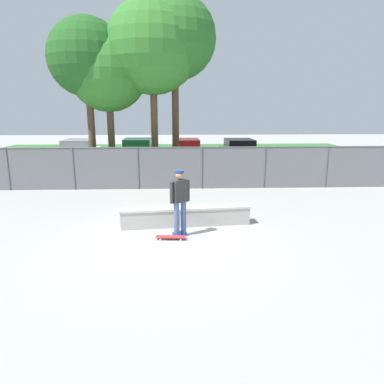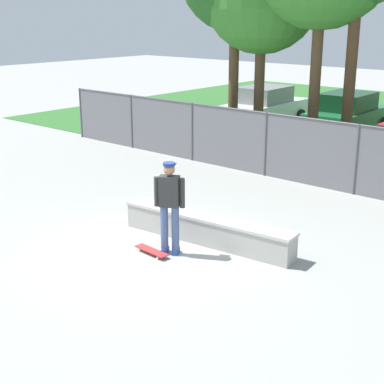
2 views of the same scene
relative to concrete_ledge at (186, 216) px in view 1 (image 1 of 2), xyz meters
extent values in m
plane|color=#9E9E99|center=(-0.55, -1.24, -0.29)|extent=(80.00, 80.00, 0.00)
cube|color=#336B2D|center=(-0.55, 15.33, -0.28)|extent=(31.37, 20.00, 0.02)
cube|color=#A8A59E|center=(0.00, 0.00, -0.03)|extent=(3.87, 0.83, 0.51)
cube|color=beige|center=(0.00, 0.00, 0.25)|extent=(3.91, 0.88, 0.06)
cube|color=#2647A5|center=(-0.29, -0.93, -0.24)|extent=(0.22, 0.28, 0.10)
cube|color=#2647A5|center=(-0.10, -0.82, -0.24)|extent=(0.22, 0.28, 0.10)
cylinder|color=#475B89|center=(-0.27, -0.96, 0.25)|extent=(0.15, 0.15, 0.88)
cylinder|color=#475B89|center=(-0.08, -0.85, 0.25)|extent=(0.15, 0.15, 0.88)
cube|color=#2D2D2D|center=(-0.18, -0.90, 0.99)|extent=(0.44, 0.38, 0.60)
cylinder|color=#2D2D2D|center=(-0.40, -1.02, 0.97)|extent=(0.10, 0.10, 0.58)
cylinder|color=#2D2D2D|center=(0.04, -0.78, 0.97)|extent=(0.10, 0.10, 0.58)
sphere|color=#9E7051|center=(-0.18, -0.90, 1.42)|extent=(0.22, 0.22, 0.22)
cylinder|color=navy|center=(-0.18, -0.90, 1.52)|extent=(0.23, 0.23, 0.06)
cube|color=navy|center=(-0.24, -0.79, 1.50)|extent=(0.23, 0.20, 0.02)
cube|color=red|center=(-0.43, -1.16, -0.21)|extent=(0.81, 0.26, 0.02)
cube|color=#B2B2B7|center=(-0.16, -1.18, -0.23)|extent=(0.07, 0.14, 0.02)
cube|color=#B2B2B7|center=(-0.70, -1.14, -0.23)|extent=(0.07, 0.14, 0.02)
cylinder|color=silver|center=(-0.17, -1.27, -0.26)|extent=(0.06, 0.03, 0.05)
cylinder|color=silver|center=(-0.15, -1.10, -0.26)|extent=(0.06, 0.03, 0.05)
cylinder|color=silver|center=(-0.71, -1.23, -0.26)|extent=(0.06, 0.03, 0.05)
cylinder|color=silver|center=(-0.70, -1.06, -0.26)|extent=(0.06, 0.03, 0.05)
cylinder|color=#4C4C51|center=(-7.47, 5.03, 0.63)|extent=(0.07, 0.07, 1.85)
cylinder|color=#4C4C51|center=(-4.70, 5.03, 0.63)|extent=(0.07, 0.07, 1.85)
cylinder|color=#4C4C51|center=(-1.94, 5.03, 0.63)|extent=(0.07, 0.07, 1.85)
cylinder|color=#4C4C51|center=(0.83, 5.03, 0.63)|extent=(0.07, 0.07, 1.85)
cylinder|color=#4C4C51|center=(3.60, 5.03, 0.63)|extent=(0.07, 0.07, 1.85)
cylinder|color=#4C4C51|center=(6.36, 5.03, 0.63)|extent=(0.07, 0.07, 1.85)
cylinder|color=#4C4C51|center=(-0.55, 5.03, 1.53)|extent=(19.37, 0.05, 0.05)
cube|color=slate|center=(-0.55, 5.03, 0.63)|extent=(19.37, 0.01, 1.85)
cylinder|color=brown|center=(-4.18, 6.45, 1.88)|extent=(0.32, 0.32, 4.34)
sphere|color=#21561E|center=(-4.18, 6.45, 5.34)|extent=(3.44, 3.44, 3.44)
cylinder|color=brown|center=(-3.34, 6.68, 1.58)|extent=(0.32, 0.32, 3.73)
sphere|color=#337528|center=(-3.34, 6.68, 4.80)|extent=(3.61, 3.61, 3.61)
cylinder|color=brown|center=(-1.29, 6.51, 1.98)|extent=(0.32, 0.32, 4.55)
sphere|color=#337528|center=(-1.29, 6.51, 5.82)|extent=(4.15, 4.15, 4.15)
cylinder|color=#513823|center=(-0.32, 6.70, 2.27)|extent=(0.32, 0.32, 5.11)
sphere|color=#286623|center=(-0.32, 6.70, 6.22)|extent=(3.72, 3.72, 3.72)
cube|color=silver|center=(-6.17, 11.42, 0.38)|extent=(1.91, 4.24, 0.70)
cube|color=gray|center=(-6.17, 11.27, 1.05)|extent=(1.65, 2.14, 0.64)
cylinder|color=black|center=(-7.10, 12.70, 0.03)|extent=(0.24, 0.65, 0.64)
cylinder|color=black|center=(-5.30, 12.74, 0.03)|extent=(0.24, 0.65, 0.64)
cylinder|color=black|center=(-7.04, 10.09, 0.03)|extent=(0.24, 0.65, 0.64)
cylinder|color=black|center=(-5.24, 10.14, 0.03)|extent=(0.24, 0.65, 0.64)
cube|color=#1E6638|center=(-2.70, 11.83, 0.38)|extent=(1.91, 4.24, 0.70)
cube|color=#10381E|center=(-2.70, 11.68, 1.05)|extent=(1.65, 2.14, 0.64)
cylinder|color=black|center=(-3.63, 13.11, 0.03)|extent=(0.24, 0.65, 0.64)
cylinder|color=black|center=(-1.83, 13.16, 0.03)|extent=(0.24, 0.65, 0.64)
cylinder|color=black|center=(-3.57, 10.51, 0.03)|extent=(0.24, 0.65, 0.64)
cylinder|color=black|center=(-1.77, 10.55, 0.03)|extent=(0.24, 0.65, 0.64)
cube|color=#B21E1E|center=(0.25, 11.49, 0.38)|extent=(1.91, 4.24, 0.70)
cube|color=#621010|center=(0.26, 11.34, 1.05)|extent=(1.65, 2.14, 0.64)
cylinder|color=black|center=(-0.68, 12.77, 0.03)|extent=(0.24, 0.65, 0.64)
cylinder|color=black|center=(1.12, 12.81, 0.03)|extent=(0.24, 0.65, 0.64)
cylinder|color=black|center=(-0.61, 10.17, 0.03)|extent=(0.24, 0.65, 0.64)
cylinder|color=black|center=(1.19, 10.21, 0.03)|extent=(0.24, 0.65, 0.64)
cube|color=black|center=(3.51, 11.29, 0.38)|extent=(1.91, 4.24, 0.70)
cube|color=black|center=(3.52, 11.14, 1.05)|extent=(1.65, 2.14, 0.64)
cylinder|color=black|center=(2.58, 12.57, 0.03)|extent=(0.24, 0.65, 0.64)
cylinder|color=black|center=(4.38, 12.61, 0.03)|extent=(0.24, 0.65, 0.64)
cylinder|color=black|center=(2.65, 9.96, 0.03)|extent=(0.24, 0.65, 0.64)
cylinder|color=black|center=(4.45, 10.01, 0.03)|extent=(0.24, 0.65, 0.64)
camera|label=1|loc=(-0.22, -10.04, 3.12)|focal=32.76mm
camera|label=2|loc=(6.83, -8.40, 4.19)|focal=53.19mm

